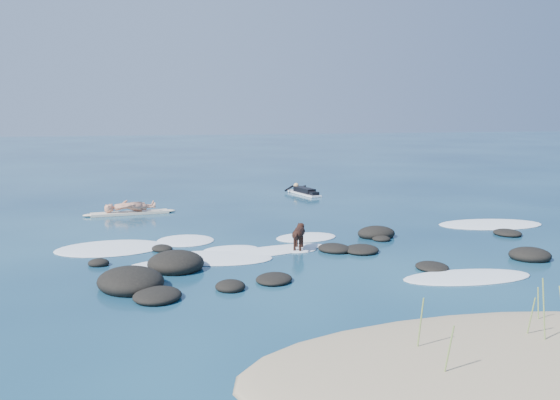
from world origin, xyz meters
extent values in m
plane|color=#0A2642|center=(0.00, 0.00, 0.00)|extent=(160.00, 160.00, 0.00)
ellipsoid|color=#9E8966|center=(0.00, -8.20, 0.00)|extent=(9.00, 4.40, 0.60)
cylinder|color=#84A34F|center=(0.55, -7.81, 0.53)|extent=(0.07, 0.16, 0.81)
cylinder|color=#84A34F|center=(0.59, -8.07, 0.72)|extent=(0.13, 0.08, 1.19)
cylinder|color=#84A34F|center=(-1.50, -8.80, 0.55)|extent=(0.11, 0.12, 0.85)
cylinder|color=#84A34F|center=(1.26, -7.06, 0.47)|extent=(0.05, 0.07, 0.70)
cylinder|color=#84A34F|center=(-1.47, -7.85, 0.61)|extent=(0.07, 0.13, 0.97)
ellipsoid|color=black|center=(-5.82, -2.43, 0.15)|extent=(1.88, 2.06, 0.61)
ellipsoid|color=black|center=(-2.57, -2.69, 0.06)|extent=(1.23, 1.29, 0.23)
ellipsoid|color=black|center=(1.67, 0.94, 0.05)|extent=(0.75, 0.75, 0.20)
ellipsoid|color=black|center=(-0.19, -0.08, 0.07)|extent=(1.22, 1.28, 0.28)
ellipsoid|color=black|center=(1.72, 1.46, 0.12)|extent=(1.30, 1.09, 0.46)
ellipsoid|color=black|center=(-6.59, -0.15, 0.06)|extent=(0.61, 0.55, 0.24)
ellipsoid|color=black|center=(-3.67, -3.07, 0.07)|extent=(0.82, 0.87, 0.27)
ellipsoid|color=black|center=(-4.91, 1.17, 0.06)|extent=(0.80, 0.85, 0.22)
ellipsoid|color=black|center=(0.52, -0.35, 0.06)|extent=(1.36, 1.43, 0.24)
ellipsoid|color=black|center=(5.91, 0.75, 0.06)|extent=(0.89, 1.03, 0.23)
ellipsoid|color=black|center=(1.55, -2.54, 0.05)|extent=(0.94, 1.06, 0.21)
ellipsoid|color=black|center=(-4.70, -1.00, 0.15)|extent=(1.67, 1.75, 0.61)
ellipsoid|color=black|center=(4.58, -2.24, 0.10)|extent=(1.37, 1.34, 0.42)
ellipsoid|color=black|center=(-5.28, -3.42, 0.07)|extent=(1.37, 1.45, 0.30)
ellipsoid|color=white|center=(1.98, -3.49, 0.01)|extent=(3.29, 1.47, 0.12)
ellipsoid|color=white|center=(6.39, 2.46, 0.01)|extent=(3.85, 2.34, 0.12)
ellipsoid|color=white|center=(-3.58, -0.12, 0.01)|extent=(3.45, 2.50, 0.12)
ellipsoid|color=white|center=(-2.99, 0.81, 0.01)|extent=(1.68, 1.09, 0.12)
ellipsoid|color=white|center=(-0.44, 1.88, 0.01)|extent=(2.28, 1.87, 0.12)
ellipsoid|color=white|center=(-4.14, 2.32, 0.01)|extent=(1.94, 1.98, 0.12)
ellipsoid|color=white|center=(-6.33, 1.80, 0.01)|extent=(3.27, 2.46, 0.12)
ellipsoid|color=white|center=(-4.89, -0.49, 0.01)|extent=(2.39, 1.61, 0.12)
ellipsoid|color=white|center=(-2.02, 0.31, 0.01)|extent=(3.82, 2.04, 0.12)
ellipsoid|color=white|center=(-1.16, 0.31, 0.01)|extent=(1.10, 0.90, 0.12)
cube|color=beige|center=(-5.72, 7.69, 0.05)|extent=(2.93, 0.92, 0.10)
ellipsoid|color=beige|center=(-4.29, 7.85, 0.05)|extent=(0.61, 0.39, 0.10)
ellipsoid|color=beige|center=(-7.15, 7.52, 0.05)|extent=(0.61, 0.39, 0.10)
imported|color=tan|center=(-5.72, 7.69, 1.04)|extent=(0.52, 0.73, 1.87)
cube|color=white|center=(2.27, 11.34, 0.05)|extent=(1.02, 2.41, 0.09)
ellipsoid|color=white|center=(2.02, 12.49, 0.05)|extent=(0.38, 0.56, 0.09)
cube|color=black|center=(2.27, 11.34, 0.21)|extent=(0.72, 1.50, 0.24)
sphere|color=tan|center=(2.09, 12.15, 0.34)|extent=(0.29, 0.29, 0.25)
cylinder|color=black|center=(1.76, 12.25, 0.20)|extent=(0.54, 0.42, 0.27)
cylinder|color=black|center=(2.35, 12.37, 0.20)|extent=(0.60, 0.21, 0.27)
cube|color=black|center=(2.43, 10.55, 0.17)|extent=(0.48, 0.65, 0.15)
cylinder|color=black|center=(-1.16, 0.21, 0.51)|extent=(0.51, 0.66, 0.29)
sphere|color=black|center=(-1.06, 0.46, 0.51)|extent=(0.40, 0.40, 0.30)
sphere|color=black|center=(-1.27, -0.03, 0.51)|extent=(0.36, 0.36, 0.27)
sphere|color=black|center=(-0.99, 0.62, 0.61)|extent=(0.29, 0.29, 0.22)
cone|color=black|center=(-0.93, 0.74, 0.59)|extent=(0.16, 0.17, 0.11)
cone|color=black|center=(-1.04, 0.63, 0.70)|extent=(0.12, 0.11, 0.11)
cone|color=black|center=(-0.94, 0.59, 0.70)|extent=(0.12, 0.11, 0.11)
cylinder|color=black|center=(-1.15, 0.43, 0.20)|extent=(0.10, 0.10, 0.39)
cylinder|color=black|center=(-1.01, 0.37, 0.20)|extent=(0.10, 0.10, 0.39)
cylinder|color=black|center=(-1.32, 0.06, 0.20)|extent=(0.10, 0.10, 0.39)
cylinder|color=black|center=(-1.18, -0.01, 0.20)|extent=(0.10, 0.10, 0.39)
cylinder|color=black|center=(-1.33, -0.15, 0.56)|extent=(0.16, 0.28, 0.17)
camera|label=1|loc=(-5.86, -16.38, 3.98)|focal=40.00mm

